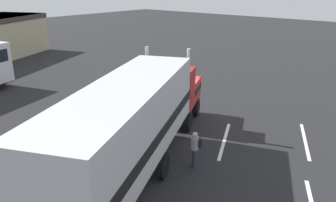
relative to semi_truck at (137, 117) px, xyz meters
name	(u,v)px	position (x,y,z in m)	size (l,w,h in m)	color
ground_plane	(184,117)	(6.24, 2.31, -2.52)	(120.00, 120.00, 0.00)	#232326
lane_stripe_near	(224,140)	(5.03, -1.19, -2.52)	(4.40, 0.16, 0.01)	silver
lane_stripe_mid	(305,141)	(7.63, -4.36, -2.52)	(4.40, 0.16, 0.01)	silver
semi_truck	(137,117)	(0.00, 0.00, 0.00)	(13.89, 8.24, 4.50)	#B21919
person_bystander	(195,148)	(1.95, -1.54, -1.63)	(0.46, 0.46, 1.63)	#2D3347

